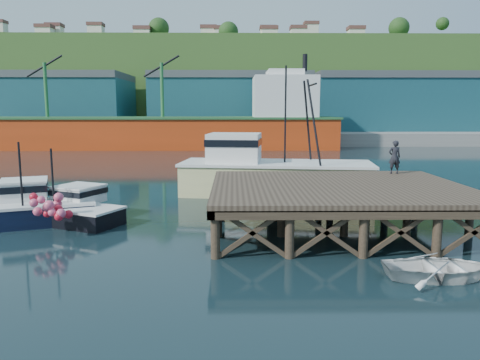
{
  "coord_description": "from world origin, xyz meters",
  "views": [
    {
      "loc": [
        0.5,
        -22.08,
        5.67
      ],
      "look_at": [
        0.84,
        2.0,
        2.05
      ],
      "focal_mm": 35.0,
      "sensor_mm": 36.0,
      "label": 1
    }
  ],
  "objects_px": {
    "boat_black": "(68,208)",
    "dockworker": "(395,157)",
    "dinghy": "(440,268)",
    "boat_navy": "(24,207)",
    "trawler": "(272,169)"
  },
  "relations": [
    {
      "from": "boat_black",
      "to": "dockworker",
      "type": "height_order",
      "value": "dockworker"
    },
    {
      "from": "dinghy",
      "to": "dockworker",
      "type": "relative_size",
      "value": 2.01
    },
    {
      "from": "boat_navy",
      "to": "boat_black",
      "type": "xyz_separation_m",
      "value": [
        2.01,
        0.43,
        -0.14
      ]
    },
    {
      "from": "boat_navy",
      "to": "dinghy",
      "type": "relative_size",
      "value": 1.89
    },
    {
      "from": "dockworker",
      "to": "boat_black",
      "type": "bearing_deg",
      "value": 7.33
    },
    {
      "from": "boat_navy",
      "to": "dinghy",
      "type": "bearing_deg",
      "value": -45.26
    },
    {
      "from": "boat_black",
      "to": "dinghy",
      "type": "xyz_separation_m",
      "value": [
        15.47,
        -8.44,
        -0.31
      ]
    },
    {
      "from": "boat_navy",
      "to": "boat_black",
      "type": "distance_m",
      "value": 2.06
    },
    {
      "from": "trawler",
      "to": "boat_black",
      "type": "bearing_deg",
      "value": -137.42
    },
    {
      "from": "boat_black",
      "to": "dinghy",
      "type": "bearing_deg",
      "value": -3.4
    },
    {
      "from": "trawler",
      "to": "dinghy",
      "type": "height_order",
      "value": "trawler"
    },
    {
      "from": "boat_black",
      "to": "dinghy",
      "type": "distance_m",
      "value": 17.63
    },
    {
      "from": "boat_black",
      "to": "trawler",
      "type": "xyz_separation_m",
      "value": [
        11.07,
        7.72,
        1.06
      ]
    },
    {
      "from": "boat_black",
      "to": "dockworker",
      "type": "relative_size",
      "value": 3.52
    },
    {
      "from": "boat_navy",
      "to": "dockworker",
      "type": "bearing_deg",
      "value": -12.35
    }
  ]
}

